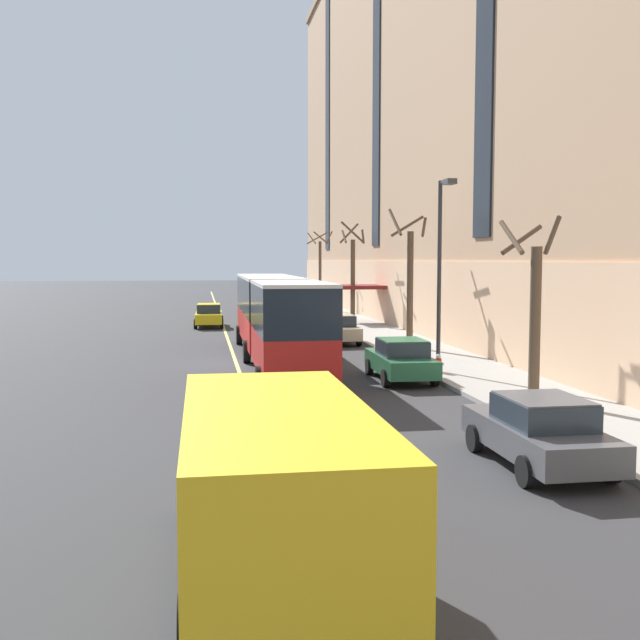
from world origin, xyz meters
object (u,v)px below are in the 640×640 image
(taxi_cab, at_px, (209,315))
(street_tree_mid_block, at_px, (410,279))
(street_tree_far_uptown, at_px, (353,272))
(street_tree_far_downtown, at_px, (320,268))
(street_lamp, at_px, (441,256))
(box_truck, at_px, (272,481))
(parked_car_green_4, at_px, (316,318))
(street_tree_near_corner, at_px, (533,308))
(city_bus, at_px, (275,314))
(fire_hydrant, at_px, (438,364))
(parked_car_champagne_1, at_px, (337,329))
(parked_car_red_3, at_px, (284,302))
(parked_car_green_0, at_px, (401,359))
(parked_car_darkgray_2, at_px, (539,431))

(taxi_cab, bearing_deg, street_tree_mid_block, -56.50)
(street_tree_far_uptown, distance_m, street_tree_far_downtown, 13.99)
(taxi_cab, relative_size, street_lamp, 0.63)
(box_truck, relative_size, street_tree_far_downtown, 1.12)
(parked_car_green_4, height_order, taxi_cab, same)
(street_tree_near_corner, distance_m, street_tree_far_uptown, 27.85)
(street_tree_near_corner, bearing_deg, box_truck, -127.41)
(city_bus, xyz_separation_m, street_tree_near_corner, (6.94, -10.46, 0.85))
(street_tree_far_downtown, relative_size, street_lamp, 0.92)
(fire_hydrant, bearing_deg, box_truck, -114.46)
(parked_car_champagne_1, bearing_deg, fire_hydrant, -81.45)
(fire_hydrant, bearing_deg, street_tree_far_uptown, 86.96)
(street_tree_far_downtown, distance_m, fire_hydrant, 36.27)
(parked_car_green_4, distance_m, box_truck, 37.43)
(parked_car_red_3, xyz_separation_m, street_tree_near_corner, (2.94, -42.81, 2.20))
(parked_car_green_0, bearing_deg, fire_hydrant, 21.69)
(parked_car_red_3, distance_m, street_tree_near_corner, 42.97)
(street_lamp, bearing_deg, taxi_cab, 110.70)
(parked_car_champagne_1, bearing_deg, city_bus, -119.34)
(parked_car_green_0, height_order, parked_car_champagne_1, same)
(parked_car_green_0, distance_m, street_tree_near_corner, 6.19)
(parked_car_green_4, height_order, street_tree_far_downtown, street_tree_far_downtown)
(street_tree_far_uptown, height_order, fire_hydrant, street_tree_far_uptown)
(city_bus, distance_m, street_tree_far_downtown, 32.18)
(parked_car_green_4, distance_m, street_tree_near_corner, 25.07)
(street_tree_far_uptown, xyz_separation_m, street_lamp, (-1.07, -22.00, 1.00))
(parked_car_green_0, height_order, street_lamp, street_lamp)
(city_bus, height_order, parked_car_green_4, city_bus)
(parked_car_darkgray_2, bearing_deg, street_tree_mid_block, 81.82)
(parked_car_champagne_1, distance_m, parked_car_red_3, 25.21)
(parked_car_green_4, bearing_deg, parked_car_champagne_1, -89.65)
(street_tree_mid_block, xyz_separation_m, street_tree_far_uptown, (0.00, 13.90, 0.09))
(parked_car_champagne_1, xyz_separation_m, fire_hydrant, (1.78, -11.87, -0.29))
(parked_car_green_0, bearing_deg, street_lamp, 23.96)
(taxi_cab, bearing_deg, parked_car_champagne_1, -58.51)
(parked_car_red_3, height_order, street_tree_near_corner, street_tree_near_corner)
(parked_car_red_3, distance_m, taxi_cab, 15.80)
(parked_car_green_0, xyz_separation_m, street_tree_far_uptown, (2.84, 22.78, 2.83))
(street_tree_far_uptown, distance_m, fire_hydrant, 22.37)
(street_tree_near_corner, relative_size, fire_hydrant, 7.86)
(parked_car_champagne_1, bearing_deg, box_truck, -102.02)
(street_tree_mid_block, height_order, fire_hydrant, street_tree_mid_block)
(taxi_cab, distance_m, street_tree_far_downtown, 16.72)
(city_bus, height_order, street_tree_mid_block, street_tree_mid_block)
(parked_car_green_4, distance_m, fire_hydrant, 19.16)
(box_truck, relative_size, street_tree_far_uptown, 1.09)
(street_tree_far_uptown, bearing_deg, parked_car_green_4, -134.55)
(parked_car_red_3, bearing_deg, street_tree_far_downtown, -18.27)
(street_tree_mid_block, bearing_deg, parked_car_darkgray_2, -98.18)
(parked_car_darkgray_2, distance_m, street_tree_far_uptown, 34.79)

